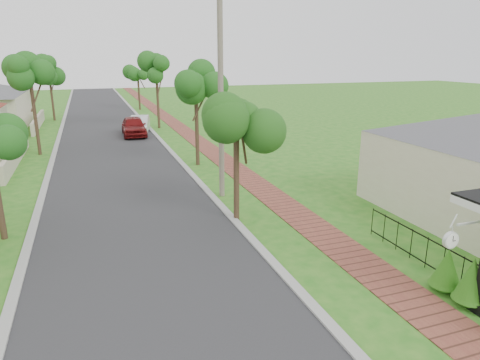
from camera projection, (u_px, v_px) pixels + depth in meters
ground at (300, 325)px, 10.21m from camera, size 160.00×160.00×0.00m
road at (114, 156)px, 27.34m from camera, size 7.00×120.00×0.02m
kerb_right at (171, 152)px, 28.51m from camera, size 0.30×120.00×0.10m
kerb_left at (53, 160)px, 26.17m from camera, size 0.30×120.00×0.10m
sidewalk at (208, 149)px, 29.35m from camera, size 1.50×120.00×0.03m
picket_fence at (462, 272)px, 11.63m from camera, size 0.03×8.02×1.00m
street_trees at (105, 78)px, 32.30m from camera, size 10.70×37.65×5.89m
parked_car_red at (134, 126)px, 33.93m from camera, size 1.93×4.51×1.52m
parked_car_white at (140, 124)px, 35.70m from camera, size 2.18×4.25×1.34m
near_tree at (236, 126)px, 15.76m from camera, size 1.82×1.82×4.67m
utility_pole at (221, 94)px, 18.33m from camera, size 1.20×0.24×9.09m
station_clock at (452, 239)px, 10.30m from camera, size 1.07×0.13×0.61m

